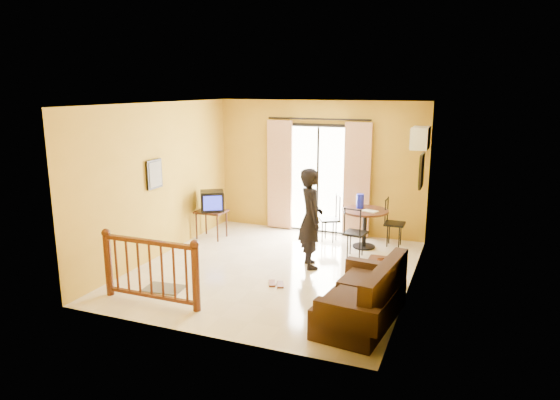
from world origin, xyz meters
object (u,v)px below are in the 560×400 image
at_px(sofa, 365,300).
at_px(coffee_table, 381,273).
at_px(dining_table, 365,218).
at_px(television, 212,201).
at_px(standing_person, 311,218).

bearing_deg(sofa, coffee_table, 97.04).
bearing_deg(coffee_table, dining_table, 109.12).
bearing_deg(television, coffee_table, -52.71).
xyz_separation_m(television, standing_person, (2.39, -0.85, 0.08)).
bearing_deg(dining_table, sofa, -77.73).
bearing_deg(sofa, television, 151.90).
height_order(dining_table, coffee_table, dining_table).
bearing_deg(standing_person, television, 39.86).
xyz_separation_m(dining_table, standing_person, (-0.65, -1.40, 0.27)).
height_order(television, dining_table, television).
relative_size(television, dining_table, 0.67).
relative_size(sofa, standing_person, 1.05).
bearing_deg(dining_table, coffee_table, -70.88).
xyz_separation_m(dining_table, coffee_table, (0.68, -1.96, -0.33)).
bearing_deg(sofa, dining_table, 109.12).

